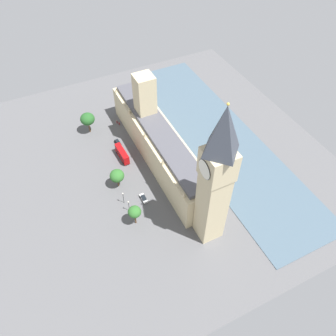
# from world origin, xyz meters

# --- Properties ---
(ground_plane) EXTENTS (145.55, 145.55, 0.00)m
(ground_plane) POSITION_xyz_m (0.00, 0.00, 0.00)
(ground_plane) COLOR #565659
(river_thames) EXTENTS (33.92, 130.99, 0.25)m
(river_thames) POSITION_xyz_m (-32.21, 0.00, 0.12)
(river_thames) COLOR #475B6B
(river_thames) RESTS_ON ground
(parliament_building) EXTENTS (13.70, 75.55, 33.67)m
(parliament_building) POSITION_xyz_m (-1.99, -1.50, 9.06)
(parliament_building) COLOR #CCBA8E
(parliament_building) RESTS_ON ground
(clock_tower) EXTENTS (9.17, 9.17, 58.14)m
(clock_tower) POSITION_xyz_m (-1.79, 42.02, 30.10)
(clock_tower) COLOR #CCBA8E
(clock_tower) RESTS_ON ground
(car_black_corner) EXTENTS (2.14, 4.45, 1.74)m
(car_black_corner) POSITION_xyz_m (11.71, -16.35, 0.89)
(car_black_corner) COLOR black
(car_black_corner) RESTS_ON ground
(double_decker_bus_under_trees) EXTENTS (3.03, 10.60, 4.75)m
(double_decker_bus_under_trees) POSITION_xyz_m (12.92, -6.84, 2.63)
(double_decker_bus_under_trees) COLOR #B20C0F
(double_decker_bus_under_trees) RESTS_ON ground
(car_white_by_river_gate) EXTENTS (1.96, 4.70, 1.74)m
(car_white_by_river_gate) POSITION_xyz_m (13.59, 18.44, 0.89)
(car_white_by_river_gate) COLOR silver
(car_white_by_river_gate) RESTS_ON ground
(pedestrian_kerbside) EXTENTS (0.60, 0.50, 1.62)m
(pedestrian_kerbside) POSITION_xyz_m (6.38, -28.83, 0.73)
(pedestrian_kerbside) COLOR maroon
(pedestrian_kerbside) RESTS_ON ground
(pedestrian_far_end) EXTENTS (0.67, 0.61, 1.59)m
(pedestrian_far_end) POSITION_xyz_m (6.92, -30.41, 0.71)
(pedestrian_far_end) COLOR maroon
(pedestrian_far_end) RESTS_ON ground
(plane_tree_near_tower) EXTENTS (5.87, 5.87, 8.62)m
(plane_tree_near_tower) POSITION_xyz_m (20.05, 7.24, 6.09)
(plane_tree_near_tower) COLOR brown
(plane_tree_near_tower) RESTS_ON ground
(plane_tree_leading) EXTENTS (6.65, 6.65, 10.59)m
(plane_tree_leading) POSITION_xyz_m (20.67, -30.14, 7.73)
(plane_tree_leading) COLOR brown
(plane_tree_leading) RESTS_ON ground
(plane_tree_trailing) EXTENTS (4.90, 4.90, 9.16)m
(plane_tree_trailing) POSITION_xyz_m (20.47, 27.06, 7.01)
(plane_tree_trailing) COLOR brown
(plane_tree_trailing) RESTS_ON ground
(street_lamp_opposite_hall) EXTENTS (0.56, 0.56, 5.88)m
(street_lamp_opposite_hall) POSITION_xyz_m (20.60, 20.88, 4.14)
(street_lamp_opposite_hall) COLOR black
(street_lamp_opposite_hall) RESTS_ON ground
(street_lamp_midblock) EXTENTS (0.56, 0.56, 6.14)m
(street_lamp_midblock) POSITION_xyz_m (21.14, 16.42, 4.30)
(street_lamp_midblock) COLOR black
(street_lamp_midblock) RESTS_ON ground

